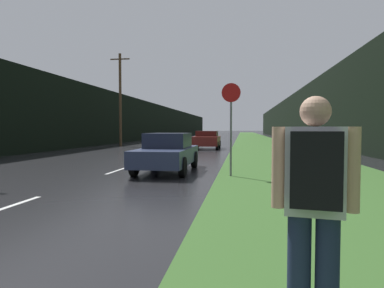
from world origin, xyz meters
name	(u,v)px	position (x,y,z in m)	size (l,w,h in m)	color
grass_verge	(261,143)	(6.89, 40.00, 0.01)	(6.00, 240.00, 0.02)	#386028
lane_stripe_c	(121,169)	(0.00, 13.93, 0.00)	(0.12, 3.00, 0.01)	silver
lane_stripe_d	(162,156)	(0.00, 20.93, 0.00)	(0.12, 3.00, 0.01)	silver
lane_stripe_e	(182,149)	(0.00, 27.93, 0.00)	(0.12, 3.00, 0.01)	silver
treeline_far_side	(142,121)	(-9.89, 50.00, 2.80)	(2.00, 140.00, 5.60)	black
treeline_near_side	(302,117)	(12.89, 50.00, 3.30)	(2.00, 140.00, 6.60)	black
utility_pole_far	(120,99)	(-6.30, 31.15, 4.35)	(1.80, 0.24, 8.43)	#4C3823
stop_sign	(231,121)	(4.34, 12.50, 1.84)	(0.63, 0.07, 3.10)	slate
hitchhiker_with_backpack	(314,200)	(5.24, 3.76, 1.05)	(0.63, 0.48, 1.83)	#1E2847
car_passing_near	(167,152)	(1.94, 13.59, 0.72)	(1.86, 4.48, 1.43)	#2D3856
car_passing_far	(207,140)	(1.94, 28.22, 0.73)	(2.04, 4.04, 1.43)	maroon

